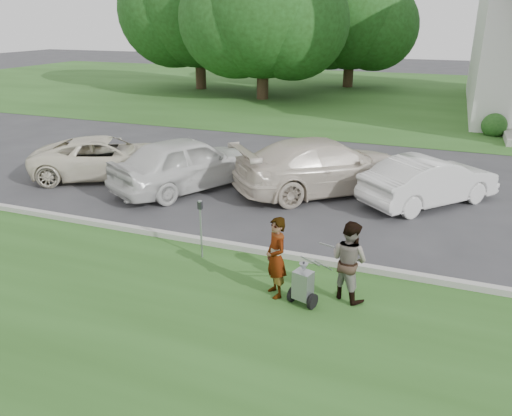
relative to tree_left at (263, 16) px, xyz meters
The scene contains 15 objects.
ground 23.95m from the tree_left, 69.98° to the right, with size 120.00×120.00×0.00m, color #333335.
grass_strip 26.73m from the tree_left, 72.22° to the right, with size 80.00×7.00×0.01m, color #274C1A.
church_lawn 10.74m from the tree_left, 32.03° to the left, with size 80.00×30.00×0.01m, color #274C1A.
curb 23.43m from the tree_left, 69.51° to the right, with size 80.00×0.18×0.15m, color #9E9E93.
tree_left is the anchor object (origin of this frame).
tree_far 6.73m from the tree_left, 153.44° to the left, with size 11.64×9.20×10.73m.
tree_back 8.95m from the tree_left, 63.43° to the left, with size 9.61×7.60×8.89m.
striping_cart 25.44m from the tree_left, 67.89° to the right, with size 0.67×1.08×0.93m.
person_left 25.04m from the tree_left, 69.03° to the right, with size 0.58×0.38×1.59m, color #999999.
person_right 25.17m from the tree_left, 65.89° to the right, with size 0.76×0.59×1.56m, color #999999.
parking_meter_near 23.50m from the tree_left, 72.95° to the right, with size 0.10×0.09×1.36m.
car_a 18.37m from the tree_left, 86.49° to the right, with size 2.20×4.78×1.33m, color beige.
car_b 18.89m from the tree_left, 76.81° to the right, with size 1.96×4.87×1.66m, color silver.
car_c 19.06m from the tree_left, 63.72° to the right, with size 2.28×5.60×1.63m, color beige.
car_d 20.58m from the tree_left, 55.96° to the right, with size 1.46×4.18×1.38m, color silver.
Camera 1 is at (3.48, -9.01, 5.03)m, focal length 35.00 mm.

